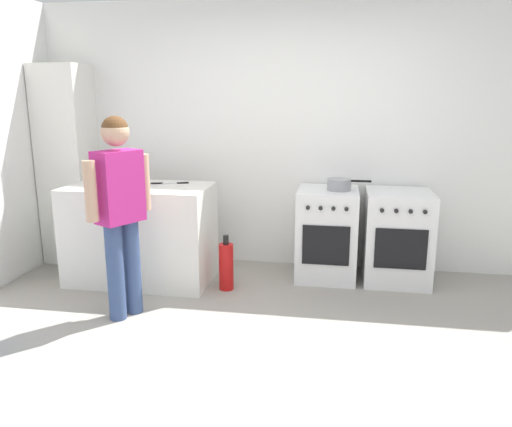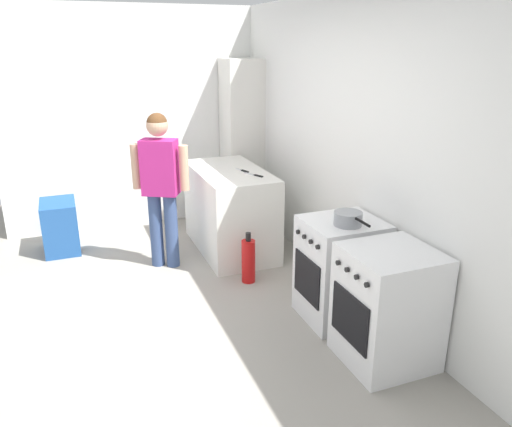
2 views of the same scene
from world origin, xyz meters
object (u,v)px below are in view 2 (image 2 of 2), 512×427
(fire_extinguisher, at_px, (248,261))
(larder_cabinet, at_px, (242,142))
(oven_left, at_px, (340,270))
(recycling_crate_upper, at_px, (59,214))
(pot, at_px, (348,219))
(person, at_px, (161,179))
(recycling_crate_lower, at_px, (62,238))
(knife_paring, at_px, (243,171))
(knife_utility, at_px, (254,175))
(oven_right, at_px, (387,307))

(fire_extinguisher, xyz_separation_m, larder_cabinet, (-1.78, 0.58, 0.78))
(oven_left, height_order, recycling_crate_upper, oven_left)
(pot, height_order, recycling_crate_upper, pot)
(oven_left, bearing_deg, person, -143.26)
(person, xyz_separation_m, fire_extinguisher, (0.66, 0.66, -0.70))
(pot, relative_size, recycling_crate_lower, 0.77)
(knife_paring, distance_m, recycling_crate_upper, 2.06)
(recycling_crate_lower, height_order, recycling_crate_upper, recycling_crate_upper)
(recycling_crate_upper, bearing_deg, knife_utility, 63.95)
(knife_paring, height_order, recycling_crate_upper, knife_paring)
(person, distance_m, fire_extinguisher, 1.17)
(oven_right, bearing_deg, person, -152.29)
(knife_paring, relative_size, recycling_crate_lower, 0.40)
(larder_cabinet, bearing_deg, fire_extinguisher, -18.05)
(recycling_crate_lower, bearing_deg, person, 50.91)
(recycling_crate_upper, bearing_deg, recycling_crate_lower, 0.00)
(oven_right, relative_size, recycling_crate_upper, 1.63)
(knife_utility, bearing_deg, person, -98.35)
(knife_paring, bearing_deg, knife_utility, 12.82)
(recycling_crate_upper, bearing_deg, larder_cabinet, 98.21)
(oven_left, height_order, larder_cabinet, larder_cabinet)
(person, xyz_separation_m, larder_cabinet, (-1.12, 1.24, 0.08))
(knife_utility, xyz_separation_m, fire_extinguisher, (0.52, -0.26, -0.69))
(knife_paring, distance_m, larder_cabinet, 1.11)
(fire_extinguisher, bearing_deg, pot, 25.38)
(pot, xyz_separation_m, knife_paring, (-1.70, -0.24, 0.00))
(oven_right, height_order, pot, pot)
(oven_left, distance_m, person, 1.97)
(person, height_order, recycling_crate_lower, person)
(oven_left, bearing_deg, pot, -10.92)
(recycling_crate_lower, bearing_deg, recycling_crate_upper, 0.00)
(person, xyz_separation_m, recycling_crate_upper, (-0.80, -0.98, -0.50))
(knife_paring, height_order, fire_extinguisher, knife_paring)
(oven_left, bearing_deg, oven_right, 0.00)
(oven_right, bearing_deg, recycling_crate_lower, -144.45)
(pot, xyz_separation_m, person, (-1.63, -1.12, 0.02))
(person, height_order, fire_extinguisher, person)
(person, height_order, larder_cabinet, larder_cabinet)
(pot, xyz_separation_m, recycling_crate_upper, (-2.43, -2.11, -0.48))
(oven_left, xyz_separation_m, larder_cabinet, (-2.65, 0.10, 0.57))
(knife_utility, height_order, fire_extinguisher, knife_utility)
(knife_utility, relative_size, recycling_crate_lower, 0.46)
(knife_utility, xyz_separation_m, recycling_crate_upper, (-0.93, -1.91, -0.48))
(person, bearing_deg, larder_cabinet, 131.96)
(knife_utility, relative_size, knife_paring, 1.15)
(recycling_crate_lower, xyz_separation_m, recycling_crate_upper, (0.00, 0.00, 0.28))
(knife_utility, bearing_deg, oven_left, 8.72)
(recycling_crate_lower, bearing_deg, oven_left, 42.38)
(oven_left, relative_size, knife_paring, 4.08)
(oven_left, distance_m, fire_extinguisher, 1.01)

